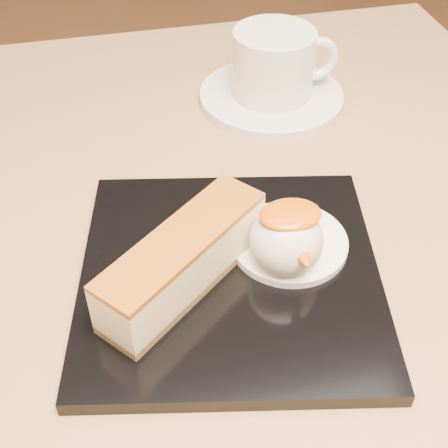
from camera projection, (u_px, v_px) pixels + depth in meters
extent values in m
cube|color=olive|center=(174.00, 276.00, 0.50)|extent=(0.80, 0.80, 0.04)
cube|color=black|center=(230.00, 275.00, 0.46)|extent=(0.26, 0.26, 0.01)
cube|color=brown|center=(185.00, 279.00, 0.45)|extent=(0.13, 0.12, 0.01)
cube|color=beige|center=(183.00, 259.00, 0.43)|extent=(0.13, 0.12, 0.04)
cube|color=#8D460F|center=(182.00, 239.00, 0.42)|extent=(0.13, 0.12, 0.00)
cylinder|color=white|center=(289.00, 242.00, 0.48)|extent=(0.09, 0.09, 0.01)
sphere|color=white|center=(286.00, 240.00, 0.45)|extent=(0.05, 0.05, 0.05)
ellipsoid|color=#DD5906|center=(290.00, 215.00, 0.43)|extent=(0.04, 0.03, 0.01)
ellipsoid|color=green|center=(245.00, 227.00, 0.48)|extent=(0.02, 0.02, 0.00)
ellipsoid|color=green|center=(257.00, 219.00, 0.49)|extent=(0.02, 0.02, 0.00)
ellipsoid|color=green|center=(231.00, 221.00, 0.49)|extent=(0.01, 0.02, 0.00)
cylinder|color=white|center=(271.00, 97.00, 0.65)|extent=(0.15, 0.15, 0.01)
cylinder|color=white|center=(273.00, 63.00, 0.63)|extent=(0.08, 0.08, 0.07)
cylinder|color=black|center=(275.00, 34.00, 0.61)|extent=(0.07, 0.07, 0.00)
torus|color=white|center=(316.00, 59.00, 0.63)|extent=(0.05, 0.01, 0.05)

